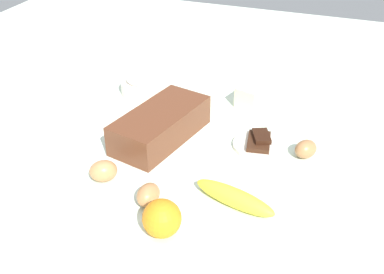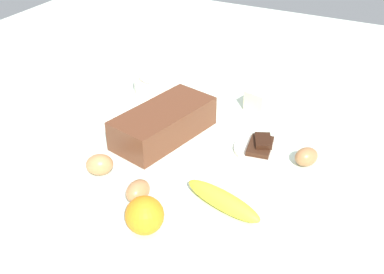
# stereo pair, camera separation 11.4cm
# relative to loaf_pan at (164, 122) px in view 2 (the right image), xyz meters

# --- Properties ---
(ground_plane) EXTENTS (2.40, 2.40, 0.02)m
(ground_plane) POSITION_rel_loaf_pan_xyz_m (-0.03, -0.10, -0.05)
(ground_plane) COLOR silver
(loaf_pan) EXTENTS (0.30, 0.19, 0.08)m
(loaf_pan) POSITION_rel_loaf_pan_xyz_m (0.00, 0.00, 0.00)
(loaf_pan) COLOR brown
(loaf_pan) RESTS_ON ground_plane
(flour_bowl) EXTENTS (0.12, 0.12, 0.06)m
(flour_bowl) POSITION_rel_loaf_pan_xyz_m (0.21, 0.16, -0.01)
(flour_bowl) COLOR silver
(flour_bowl) RESTS_ON ground_plane
(banana) EXTENTS (0.09, 0.19, 0.04)m
(banana) POSITION_rel_loaf_pan_xyz_m (-0.19, -0.25, -0.02)
(banana) COLOR yellow
(banana) RESTS_ON ground_plane
(orange_fruit) EXTENTS (0.08, 0.08, 0.08)m
(orange_fruit) POSITION_rel_loaf_pan_xyz_m (-0.32, -0.14, -0.00)
(orange_fruit) COLOR orange
(orange_fruit) RESTS_ON ground_plane
(butter_block) EXTENTS (0.10, 0.09, 0.06)m
(butter_block) POSITION_rel_loaf_pan_xyz_m (0.26, -0.17, -0.01)
(butter_block) COLOR #F4EDB2
(butter_block) RESTS_ON ground_plane
(egg_near_butter) EXTENTS (0.08, 0.08, 0.05)m
(egg_near_butter) POSITION_rel_loaf_pan_xyz_m (-0.21, 0.05, -0.02)
(egg_near_butter) COLOR #BC7F4D
(egg_near_butter) RESTS_ON ground_plane
(egg_beside_bowl) EXTENTS (0.07, 0.07, 0.05)m
(egg_beside_bowl) POSITION_rel_loaf_pan_xyz_m (0.04, -0.37, -0.02)
(egg_beside_bowl) COLOR #A56F43
(egg_beside_bowl) RESTS_ON ground_plane
(egg_loose) EXTENTS (0.06, 0.05, 0.05)m
(egg_loose) POSITION_rel_loaf_pan_xyz_m (-0.25, -0.08, -0.02)
(egg_loose) COLOR #B07748
(egg_loose) RESTS_ON ground_plane
(chocolate_plate) EXTENTS (0.13, 0.13, 0.03)m
(chocolate_plate) POSITION_rel_loaf_pan_xyz_m (0.05, -0.25, -0.03)
(chocolate_plate) COLOR silver
(chocolate_plate) RESTS_ON ground_plane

